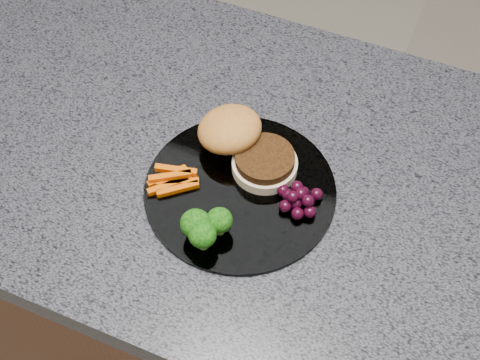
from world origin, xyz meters
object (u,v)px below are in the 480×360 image
(grape_bunch, at_px, (299,199))
(plate, at_px, (240,190))
(island_cabinet, at_px, (276,319))
(burger, at_px, (242,143))

(grape_bunch, bearing_deg, plate, -174.84)
(island_cabinet, height_order, grape_bunch, grape_bunch)
(island_cabinet, height_order, plate, plate)
(island_cabinet, bearing_deg, burger, 174.19)
(island_cabinet, bearing_deg, grape_bunch, -59.07)
(burger, bearing_deg, grape_bunch, -10.62)
(island_cabinet, xyz_separation_m, grape_bunch, (0.03, -0.04, 0.49))
(plate, xyz_separation_m, grape_bunch, (0.08, 0.01, 0.02))
(island_cabinet, relative_size, plate, 4.62)
(island_cabinet, relative_size, burger, 6.94)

